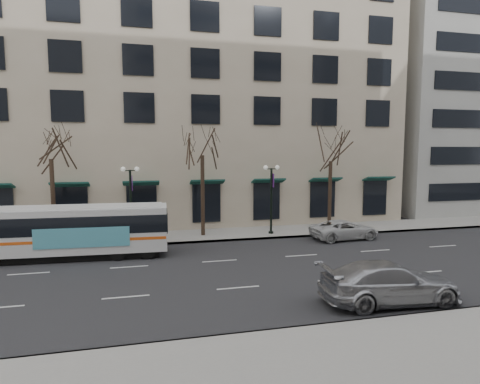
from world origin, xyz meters
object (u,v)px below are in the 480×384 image
object	(u,v)px
tree_far_left	(50,144)
white_pickup	(344,230)
tree_far_mid	(202,142)
lamp_post_left	(131,200)
lamp_post_right	(271,196)
silver_car	(389,282)
tree_far_right	(331,149)
city_bus	(71,230)

from	to	relation	value
tree_far_left	white_pickup	xyz separation A→B (m)	(19.72, -2.99, -6.02)
tree_far_mid	white_pickup	size ratio (longest dim) A/B	1.75
lamp_post_left	lamp_post_right	size ratio (longest dim) A/B	1.00
lamp_post_left	lamp_post_right	world-z (taller)	same
silver_car	tree_far_mid	bearing A→B (deg)	24.52
tree_far_mid	white_pickup	xyz separation A→B (m)	(9.72, -2.99, -6.23)
lamp_post_right	silver_car	size ratio (longest dim) A/B	0.89
lamp_post_right	tree_far_right	bearing A→B (deg)	6.85
tree_far_right	city_bus	xyz separation A→B (m)	(-18.35, -3.81, -4.75)
tree_far_left	tree_far_mid	world-z (taller)	tree_far_mid
tree_far_mid	city_bus	distance (m)	10.56
lamp_post_left	silver_car	bearing A→B (deg)	-51.94
tree_far_left	lamp_post_left	distance (m)	6.29
silver_car	lamp_post_left	bearing A→B (deg)	40.73
tree_far_mid	lamp_post_left	bearing A→B (deg)	-173.15
lamp_post_left	tree_far_right	bearing A→B (deg)	2.29
silver_car	white_pickup	distance (m)	11.98
tree_far_mid	tree_far_right	xyz separation A→B (m)	(10.00, -0.00, -0.48)
silver_car	white_pickup	world-z (taller)	silver_car
lamp_post_left	silver_car	xyz separation A→B (m)	(10.72, -13.69, -2.09)
tree_far_left	lamp_post_left	size ratio (longest dim) A/B	1.60
lamp_post_left	white_pickup	size ratio (longest dim) A/B	1.06
tree_far_right	white_pickup	distance (m)	6.48
tree_far_left	tree_far_right	xyz separation A→B (m)	(20.00, 0.00, -0.28)
silver_car	tree_far_right	bearing A→B (deg)	-13.97
tree_far_mid	city_bus	bearing A→B (deg)	-155.44
lamp_post_left	silver_car	size ratio (longest dim) A/B	0.89
tree_far_mid	silver_car	bearing A→B (deg)	-68.16
city_bus	silver_car	size ratio (longest dim) A/B	1.94
tree_far_left	white_pickup	bearing A→B (deg)	-8.63
city_bus	white_pickup	xyz separation A→B (m)	(18.06, 0.82, -0.99)
silver_car	city_bus	bearing A→B (deg)	56.01
tree_far_right	lamp_post_right	bearing A→B (deg)	-173.15
lamp_post_left	white_pickup	distance (m)	15.07
city_bus	lamp_post_right	bearing A→B (deg)	16.25
tree_far_mid	lamp_post_right	world-z (taller)	tree_far_mid
tree_far_left	lamp_post_left	world-z (taller)	tree_far_left
white_pickup	city_bus	bearing A→B (deg)	87.67
tree_far_right	white_pickup	bearing A→B (deg)	-95.41
lamp_post_left	city_bus	world-z (taller)	lamp_post_left
tree_far_right	lamp_post_left	size ratio (longest dim) A/B	1.55
city_bus	silver_car	distance (m)	17.56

